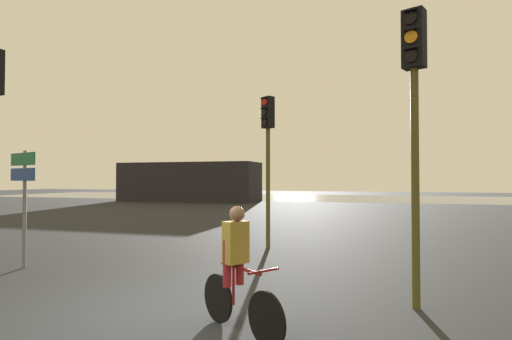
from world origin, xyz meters
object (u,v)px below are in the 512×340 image
Objects in this scene: traffic_light_near_right at (414,101)px; cyclist at (237,268)px; distant_building at (189,182)px; direction_sign_post at (24,187)px; traffic_light_center at (268,143)px.

cyclist is at bearing 59.20° from traffic_light_near_right.
cyclist is (14.34, -27.61, -0.90)m from distant_building.
direction_sign_post is (8.56, -25.50, 0.08)m from distant_building.
cyclist is (5.77, -2.11, -0.97)m from direction_sign_post.
traffic_light_near_right reaches higher than traffic_light_center.
distant_building is 26.90m from direction_sign_post.
traffic_light_near_right reaches higher than distant_building.
traffic_light_near_right is at bearing 161.14° from traffic_light_center.
distant_building is 2.87× the size of traffic_light_center.
cyclist is (1.25, -6.16, -2.20)m from traffic_light_center.
traffic_light_near_right is at bearing -57.34° from distant_building.
direction_sign_post reaches higher than cyclist.
direction_sign_post is at bearing 20.01° from traffic_light_near_right.
traffic_light_near_right is (16.63, -25.94, 1.46)m from distant_building.
distant_building is at bearing -25.76° from traffic_light_center.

